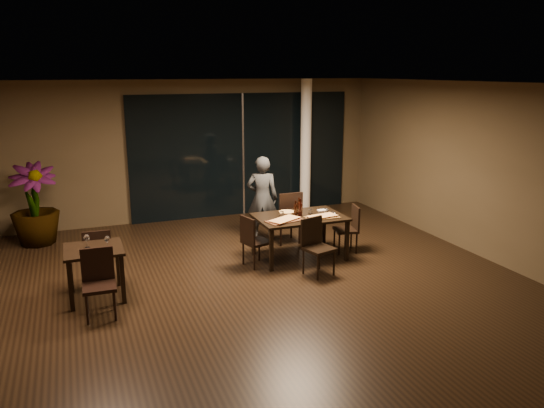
{
  "coord_description": "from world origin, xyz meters",
  "views": [
    {
      "loc": [
        -2.58,
        -7.21,
        3.18
      ],
      "look_at": [
        0.43,
        0.65,
        1.05
      ],
      "focal_mm": 35.0,
      "sensor_mm": 36.0,
      "label": 1
    }
  ],
  "objects_px": {
    "potted_plant": "(34,205)",
    "bottle_b": "(300,207)",
    "side_table": "(94,256)",
    "bottle_a": "(295,208)",
    "chair_main_far": "(288,215)",
    "chair_main_left": "(253,239)",
    "chair_side_far": "(98,254)",
    "chair_side_near": "(99,279)",
    "chair_main_right": "(350,226)",
    "chair_main_near": "(316,243)",
    "diner": "(262,198)",
    "bottle_c": "(299,206)",
    "main_table": "(300,220)"
  },
  "relations": [
    {
      "from": "potted_plant",
      "to": "bottle_b",
      "type": "xyz_separation_m",
      "value": [
        4.31,
        -2.44,
        0.14
      ]
    },
    {
      "from": "side_table",
      "to": "bottle_a",
      "type": "relative_size",
      "value": 2.95
    },
    {
      "from": "chair_main_far",
      "to": "chair_main_left",
      "type": "distance_m",
      "value": 1.35
    },
    {
      "from": "chair_side_far",
      "to": "chair_side_near",
      "type": "height_order",
      "value": "chair_side_near"
    },
    {
      "from": "side_table",
      "to": "chair_main_right",
      "type": "distance_m",
      "value": 4.41
    },
    {
      "from": "chair_main_near",
      "to": "chair_main_right",
      "type": "xyz_separation_m",
      "value": [
        1.04,
        0.76,
        -0.04
      ]
    },
    {
      "from": "chair_main_left",
      "to": "diner",
      "type": "relative_size",
      "value": 0.53
    },
    {
      "from": "bottle_c",
      "to": "side_table",
      "type": "bearing_deg",
      "value": -169.82
    },
    {
      "from": "chair_main_left",
      "to": "chair_main_right",
      "type": "relative_size",
      "value": 1.03
    },
    {
      "from": "chair_side_near",
      "to": "bottle_c",
      "type": "xyz_separation_m",
      "value": [
        3.42,
        1.22,
        0.39
      ]
    },
    {
      "from": "chair_main_near",
      "to": "side_table",
      "type": "bearing_deg",
      "value": 159.33
    },
    {
      "from": "main_table",
      "to": "potted_plant",
      "type": "distance_m",
      "value": 4.94
    },
    {
      "from": "chair_main_right",
      "to": "bottle_c",
      "type": "bearing_deg",
      "value": -86.14
    },
    {
      "from": "main_table",
      "to": "diner",
      "type": "bearing_deg",
      "value": 101.03
    },
    {
      "from": "chair_main_near",
      "to": "chair_main_right",
      "type": "distance_m",
      "value": 1.29
    },
    {
      "from": "chair_main_far",
      "to": "main_table",
      "type": "bearing_deg",
      "value": 80.69
    },
    {
      "from": "diner",
      "to": "bottle_b",
      "type": "height_order",
      "value": "diner"
    },
    {
      "from": "chair_main_far",
      "to": "diner",
      "type": "xyz_separation_m",
      "value": [
        -0.35,
        0.44,
        0.25
      ]
    },
    {
      "from": "side_table",
      "to": "bottle_c",
      "type": "distance_m",
      "value": 3.5
    },
    {
      "from": "chair_side_near",
      "to": "potted_plant",
      "type": "bearing_deg",
      "value": 106.11
    },
    {
      "from": "chair_main_near",
      "to": "chair_side_near",
      "type": "bearing_deg",
      "value": 169.65
    },
    {
      "from": "main_table",
      "to": "diner",
      "type": "height_order",
      "value": "diner"
    },
    {
      "from": "chair_main_left",
      "to": "main_table",
      "type": "bearing_deg",
      "value": -98.0
    },
    {
      "from": "chair_main_far",
      "to": "bottle_a",
      "type": "xyz_separation_m",
      "value": [
        -0.18,
        -0.76,
        0.33
      ]
    },
    {
      "from": "chair_main_far",
      "to": "potted_plant",
      "type": "distance_m",
      "value": 4.72
    },
    {
      "from": "chair_side_near",
      "to": "main_table",
      "type": "bearing_deg",
      "value": 19.69
    },
    {
      "from": "chair_side_far",
      "to": "chair_side_near",
      "type": "relative_size",
      "value": 0.97
    },
    {
      "from": "main_table",
      "to": "chair_main_right",
      "type": "xyz_separation_m",
      "value": [
        0.98,
        -0.01,
        -0.21
      ]
    },
    {
      "from": "chair_main_left",
      "to": "chair_main_near",
      "type": "bearing_deg",
      "value": -143.51
    },
    {
      "from": "bottle_a",
      "to": "bottle_b",
      "type": "xyz_separation_m",
      "value": [
        0.08,
        -0.02,
        0.02
      ]
    },
    {
      "from": "chair_main_near",
      "to": "chair_main_right",
      "type": "bearing_deg",
      "value": 19.97
    },
    {
      "from": "potted_plant",
      "to": "bottle_a",
      "type": "distance_m",
      "value": 4.87
    },
    {
      "from": "chair_main_near",
      "to": "chair_main_right",
      "type": "relative_size",
      "value": 1.08
    },
    {
      "from": "chair_main_right",
      "to": "bottle_b",
      "type": "height_order",
      "value": "bottle_b"
    },
    {
      "from": "chair_main_right",
      "to": "bottle_a",
      "type": "relative_size",
      "value": 3.09
    },
    {
      "from": "side_table",
      "to": "chair_side_near",
      "type": "height_order",
      "value": "chair_side_near"
    },
    {
      "from": "chair_main_right",
      "to": "chair_side_far",
      "type": "xyz_separation_m",
      "value": [
        -4.31,
        0.01,
        0.02
      ]
    },
    {
      "from": "main_table",
      "to": "bottle_c",
      "type": "bearing_deg",
      "value": 72.59
    },
    {
      "from": "side_table",
      "to": "chair_main_left",
      "type": "bearing_deg",
      "value": 8.69
    },
    {
      "from": "main_table",
      "to": "bottle_b",
      "type": "xyz_separation_m",
      "value": [
        0.01,
        0.01,
        0.23
      ]
    },
    {
      "from": "main_table",
      "to": "bottle_b",
      "type": "relative_size",
      "value": 4.88
    },
    {
      "from": "side_table",
      "to": "potted_plant",
      "type": "distance_m",
      "value": 3.08
    },
    {
      "from": "diner",
      "to": "chair_main_near",
      "type": "bearing_deg",
      "value": 118.56
    },
    {
      "from": "side_table",
      "to": "chair_main_near",
      "type": "xyz_separation_m",
      "value": [
        3.34,
        -0.27,
        -0.11
      ]
    },
    {
      "from": "chair_main_left",
      "to": "chair_side_near",
      "type": "height_order",
      "value": "chair_side_near"
    },
    {
      "from": "chair_main_right",
      "to": "chair_side_near",
      "type": "relative_size",
      "value": 0.92
    },
    {
      "from": "chair_main_near",
      "to": "chair_main_left",
      "type": "relative_size",
      "value": 1.05
    },
    {
      "from": "potted_plant",
      "to": "bottle_c",
      "type": "relative_size",
      "value": 5.15
    },
    {
      "from": "bottle_b",
      "to": "chair_main_near",
      "type": "bearing_deg",
      "value": -95.4
    },
    {
      "from": "chair_main_near",
      "to": "chair_side_near",
      "type": "height_order",
      "value": "same"
    }
  ]
}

